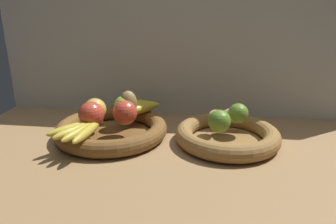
% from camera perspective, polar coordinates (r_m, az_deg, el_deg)
% --- Properties ---
extents(ground_plane, '(1.40, 0.90, 0.03)m').
position_cam_1_polar(ground_plane, '(0.96, 0.37, -6.65)').
color(ground_plane, '#9E774C').
extents(back_wall, '(1.40, 0.03, 0.55)m').
position_cam_1_polar(back_wall, '(1.17, 2.32, 12.73)').
color(back_wall, silver).
rests_on(back_wall, ground_plane).
extents(fruit_bowl_left, '(0.36, 0.36, 0.05)m').
position_cam_1_polar(fruit_bowl_left, '(1.01, -10.46, -3.23)').
color(fruit_bowl_left, brown).
rests_on(fruit_bowl_left, ground_plane).
extents(fruit_bowl_right, '(0.32, 0.32, 0.05)m').
position_cam_1_polar(fruit_bowl_right, '(0.96, 10.97, -4.31)').
color(fruit_bowl_right, olive).
rests_on(fruit_bowl_right, ground_plane).
extents(apple_golden_left, '(0.07, 0.07, 0.07)m').
position_cam_1_polar(apple_golden_left, '(1.01, -13.45, 0.47)').
color(apple_golden_left, gold).
rests_on(apple_golden_left, fruit_bowl_left).
extents(apple_red_right, '(0.08, 0.08, 0.08)m').
position_cam_1_polar(apple_red_right, '(0.96, -8.01, -0.10)').
color(apple_red_right, '#CC422D').
rests_on(apple_red_right, fruit_bowl_left).
extents(apple_red_front, '(0.08, 0.08, 0.08)m').
position_cam_1_polar(apple_red_front, '(0.95, -14.11, -0.44)').
color(apple_red_front, '#CC422D').
rests_on(apple_red_front, fruit_bowl_left).
extents(apple_green_back, '(0.07, 0.07, 0.07)m').
position_cam_1_polar(apple_green_back, '(1.03, -8.16, 1.12)').
color(apple_green_back, '#8CAD3D').
rests_on(apple_green_back, fruit_bowl_left).
extents(pear_brown, '(0.08, 0.07, 0.09)m').
position_cam_1_polar(pear_brown, '(1.03, -7.40, 1.61)').
color(pear_brown, olive).
rests_on(pear_brown, fruit_bowl_left).
extents(banana_bunch_front, '(0.13, 0.18, 0.03)m').
position_cam_1_polar(banana_bunch_front, '(0.91, -16.01, -3.20)').
color(banana_bunch_front, gold).
rests_on(banana_bunch_front, fruit_bowl_left).
extents(banana_bunch_back, '(0.13, 0.17, 0.03)m').
position_cam_1_polar(banana_bunch_back, '(1.07, -5.70, 0.82)').
color(banana_bunch_back, yellow).
rests_on(banana_bunch_back, fruit_bowl_left).
extents(potato_oblong, '(0.06, 0.07, 0.04)m').
position_cam_1_polar(potato_oblong, '(0.97, 8.76, -0.86)').
color(potato_oblong, tan).
rests_on(potato_oblong, fruit_bowl_right).
extents(potato_back, '(0.09, 0.08, 0.04)m').
position_cam_1_polar(potato_back, '(0.99, 12.27, -0.62)').
color(potato_back, tan).
rests_on(potato_back, fruit_bowl_right).
extents(lime_near, '(0.07, 0.07, 0.07)m').
position_cam_1_polar(lime_near, '(0.90, 9.55, -1.68)').
color(lime_near, olive).
rests_on(lime_near, fruit_bowl_right).
extents(lime_far, '(0.06, 0.06, 0.06)m').
position_cam_1_polar(lime_far, '(0.98, 12.97, -0.23)').
color(lime_far, olive).
rests_on(lime_far, fruit_bowl_right).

